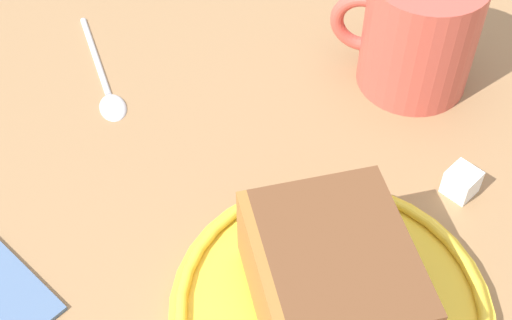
% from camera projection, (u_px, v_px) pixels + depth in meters
% --- Properties ---
extents(ground_plane, '(1.50, 1.50, 0.03)m').
position_uv_depth(ground_plane, '(223.00, 234.00, 0.49)').
color(ground_plane, '#936D47').
extents(small_plate, '(0.19, 0.19, 0.02)m').
position_uv_depth(small_plate, '(331.00, 309.00, 0.42)').
color(small_plate, yellow).
rests_on(small_plate, ground_plane).
extents(cake_slice, '(0.12, 0.13, 0.06)m').
position_uv_depth(cake_slice, '(331.00, 280.00, 0.40)').
color(cake_slice, '#9E662D').
rests_on(cake_slice, small_plate).
extents(tea_mug, '(0.11, 0.08, 0.09)m').
position_uv_depth(tea_mug, '(418.00, 31.00, 0.53)').
color(tea_mug, '#BF4C3F').
rests_on(tea_mug, ground_plane).
extents(teaspoon, '(0.08, 0.11, 0.01)m').
position_uv_depth(teaspoon, '(106.00, 86.00, 0.55)').
color(teaspoon, silver).
rests_on(teaspoon, ground_plane).
extents(sugar_cube, '(0.03, 0.03, 0.02)m').
position_uv_depth(sugar_cube, '(462.00, 182.00, 0.48)').
color(sugar_cube, white).
rests_on(sugar_cube, ground_plane).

